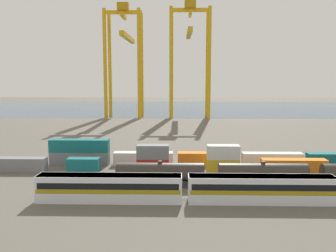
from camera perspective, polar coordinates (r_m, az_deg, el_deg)
name	(u,v)px	position (r m, az deg, el deg)	size (l,w,h in m)	color
ground_plane	(194,134)	(117.29, 3.96, -1.30)	(420.00, 420.00, 0.00)	#5B564C
harbour_water	(186,108)	(216.35, 2.81, 2.76)	(400.00, 110.00, 0.01)	#384C60
passenger_train	(261,188)	(55.90, 14.02, -9.13)	(64.59, 3.14, 3.90)	silver
freight_tank_row	(263,175)	(63.68, 14.23, -7.22)	(48.04, 2.80, 4.26)	#232326
shipping_container_0	(15,164)	(77.69, -22.32, -5.43)	(12.10, 2.44, 2.60)	slate
shipping_container_1	(83,165)	(73.40, -12.75, -5.78)	(6.04, 2.44, 2.60)	#146066
shipping_container_2	(153,165)	(71.35, -2.31, -5.98)	(6.04, 2.44, 2.60)	#AD211C
shipping_container_3	(153,152)	(70.78, -2.32, -3.93)	(6.04, 2.44, 2.60)	slate
shipping_container_4	(223,166)	(71.72, 8.37, -5.98)	(6.04, 2.44, 2.60)	gold
shipping_container_5	(223,152)	(71.17, 8.41, -3.95)	(6.04, 2.44, 2.60)	silver
shipping_container_6	(294,166)	(74.50, 18.60, -5.79)	(12.10, 2.44, 2.60)	orange
shipping_container_7	(80,158)	(79.45, -13.28, -4.78)	(12.10, 2.44, 2.60)	slate
shipping_container_8	(79,146)	(78.95, -13.34, -2.93)	(12.10, 2.44, 2.60)	#146066
shipping_container_9	(143,158)	(77.19, -3.78, -4.95)	(12.10, 2.44, 2.60)	silver
shipping_container_10	(207,159)	(77.13, 6.02, -4.99)	(12.10, 2.44, 2.60)	orange
shipping_container_11	(272,159)	(79.27, 15.56, -4.88)	(12.10, 2.44, 2.60)	silver
gantry_crane_west	(125,49)	(171.11, -6.60, 11.55)	(16.08, 41.54, 49.48)	gold
gantry_crane_central	(190,48)	(168.61, 3.33, 11.80)	(17.73, 34.81, 50.33)	gold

